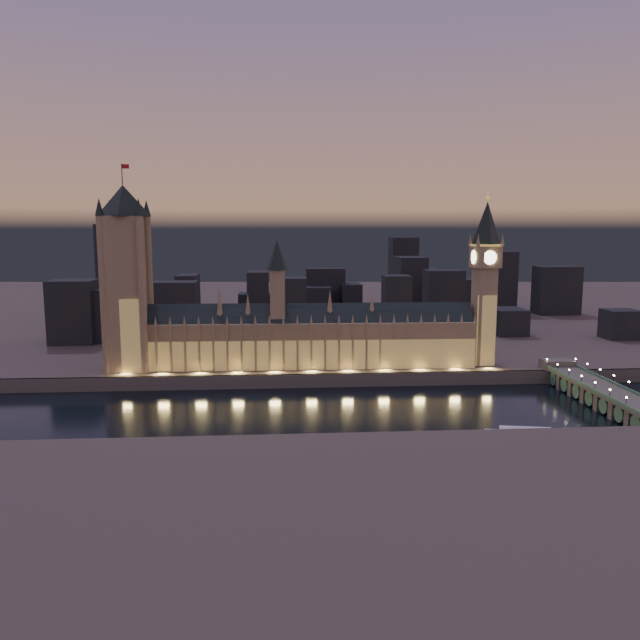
{
  "coord_description": "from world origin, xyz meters",
  "views": [
    {
      "loc": [
        -20.99,
        -315.66,
        92.49
      ],
      "look_at": [
        5.0,
        55.0,
        38.0
      ],
      "focal_mm": 35.0,
      "sensor_mm": 36.0,
      "label": 1
    }
  ],
  "objects": [
    {
      "name": "victoria_tower",
      "position": [
        -110.0,
        61.92,
        68.47
      ],
      "size": [
        31.68,
        31.68,
        121.84
      ],
      "color": "#8D835E",
      "rests_on": "north_bank"
    },
    {
      "name": "ground_plane",
      "position": [
        0.0,
        0.0,
        0.0
      ],
      "size": [
        2000.0,
        2000.0,
        0.0
      ],
      "primitive_type": "plane",
      "color": "black",
      "rests_on": "ground"
    },
    {
      "name": "elizabeth_tower",
      "position": [
        108.0,
        61.92,
        67.98
      ],
      "size": [
        18.0,
        18.0,
        107.61
      ],
      "color": "#8D835E",
      "rests_on": "north_bank"
    },
    {
      "name": "westminster_bridge",
      "position": [
        149.43,
        -3.45,
        5.99
      ],
      "size": [
        18.77,
        113.0,
        15.9
      ],
      "color": "#504A44",
      "rests_on": "ground"
    },
    {
      "name": "north_bank",
      "position": [
        0.0,
        520.0,
        4.0
      ],
      "size": [
        2000.0,
        960.0,
        8.0
      ],
      "primitive_type": "cube",
      "color": "#44403A",
      "rests_on": "ground"
    },
    {
      "name": "river_boat",
      "position": [
        89.43,
        -55.42,
        1.56
      ],
      "size": [
        43.83,
        17.8,
        4.5
      ],
      "color": "#504A44",
      "rests_on": "ground"
    },
    {
      "name": "embankment_wall",
      "position": [
        0.0,
        41.0,
        4.0
      ],
      "size": [
        2000.0,
        2.5,
        8.0
      ],
      "primitive_type": "cube",
      "color": "#504A44",
      "rests_on": "ground"
    },
    {
      "name": "palace_of_westminster",
      "position": [
        -1.37,
        61.75,
        26.37
      ],
      "size": [
        202.0,
        23.14,
        78.0
      ],
      "color": "#8D835E",
      "rests_on": "north_bank"
    },
    {
      "name": "city_backdrop",
      "position": [
        28.46,
        244.89,
        31.46
      ],
      "size": [
        470.56,
        215.63,
        88.71
      ],
      "color": "black",
      "rests_on": "north_bank"
    }
  ]
}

